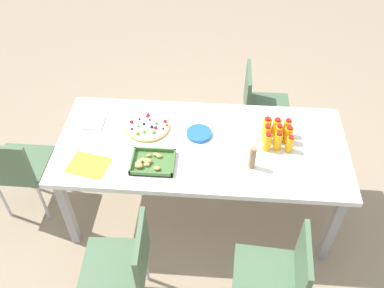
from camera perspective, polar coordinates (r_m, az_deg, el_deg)
ground_plane at (r=3.49m, az=1.13°, el=-8.81°), size 12.00×12.00×0.00m
party_table at (r=2.96m, az=1.31°, el=-0.86°), size 2.03×0.90×0.76m
chair_far_left at (r=2.65m, az=11.82°, el=-17.18°), size 0.43×0.43×0.83m
chair_end at (r=3.37m, az=-22.96°, el=-2.89°), size 0.40×0.40×0.83m
chair_far_right at (r=2.67m, az=-9.24°, el=-15.89°), size 0.42×0.42×0.83m
chair_near_left at (r=3.69m, az=9.25°, el=5.53°), size 0.40×0.40×0.83m
juice_bottle_0 at (r=3.01m, az=12.90°, el=2.20°), size 0.05×0.05×0.14m
juice_bottle_1 at (r=2.99m, az=11.49°, el=2.25°), size 0.06×0.06×0.15m
juice_bottle_2 at (r=2.99m, az=10.21°, el=2.42°), size 0.06×0.06×0.14m
juice_bottle_3 at (r=2.96m, az=13.05°, el=1.26°), size 0.06×0.06×0.14m
juice_bottle_4 at (r=2.94m, az=11.75°, el=1.38°), size 0.05×0.05×0.15m
juice_bottle_5 at (r=2.93m, az=10.20°, el=1.42°), size 0.06×0.06×0.14m
juice_bottle_6 at (r=2.90m, az=13.25°, el=0.02°), size 0.05×0.05×0.13m
juice_bottle_7 at (r=2.89m, az=11.69°, el=0.38°), size 0.06×0.06×0.15m
juice_bottle_8 at (r=2.87m, az=10.29°, el=0.30°), size 0.06×0.06×0.15m
fruit_pizza at (r=3.04m, az=-6.10°, el=2.43°), size 0.32×0.32×0.05m
snack_tray at (r=2.78m, az=-5.63°, el=-2.52°), size 0.29×0.23×0.04m
plate_stack at (r=2.97m, az=0.97°, el=1.44°), size 0.18×0.18×0.02m
napkin_stack at (r=3.15m, az=-13.36°, el=2.88°), size 0.15×0.15×0.01m
cardboard_tube at (r=2.72m, az=8.29°, el=-1.85°), size 0.04×0.04×0.17m
paper_folder at (r=2.85m, az=-14.03°, el=-2.82°), size 0.30×0.25×0.01m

